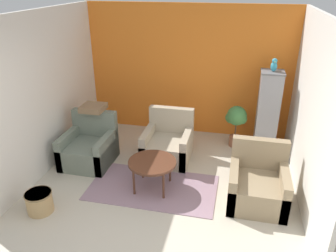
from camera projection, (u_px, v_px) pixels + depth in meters
name	position (u px, v px, depth m)	size (l,w,h in m)	color
wall_back_accent	(188.00, 71.00, 6.65)	(4.23, 0.06, 2.63)	orange
wall_left	(45.00, 93.00, 5.42)	(0.06, 3.65, 2.63)	silver
wall_right	(313.00, 114.00, 4.59)	(0.06, 3.65, 2.63)	silver
area_rug	(153.00, 187.00, 5.22)	(2.01, 1.10, 0.01)	gray
coffee_table	(152.00, 164.00, 5.04)	(0.75, 0.75, 0.49)	#512D1E
armchair_left	(89.00, 148.00, 5.84)	(0.83, 0.86, 0.88)	slate
armchair_right	(257.00, 185.00, 4.81)	(0.83, 0.86, 0.88)	#8E7A5B
armchair_middle	(168.00, 145.00, 5.97)	(0.83, 0.86, 0.88)	tan
birdcage	(267.00, 114.00, 6.10)	(0.60, 0.60, 1.55)	slate
parrot	(274.00, 65.00, 5.71)	(0.11, 0.20, 0.24)	teal
potted_plant	(236.00, 119.00, 6.28)	(0.41, 0.38, 0.84)	brown
wicker_basket	(39.00, 201.00, 4.64)	(0.38, 0.38, 0.31)	tan
throw_pillow	(93.00, 108.00, 5.84)	(0.40, 0.40, 0.10)	#846647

